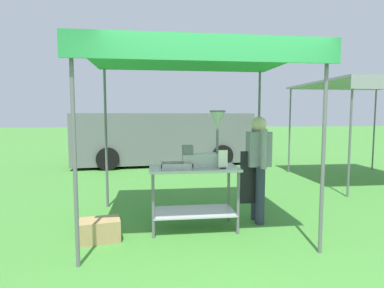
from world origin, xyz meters
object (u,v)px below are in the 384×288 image
at_px(donut_cart, 194,184).
at_px(donut_tray, 177,166).
at_px(menu_sign, 223,161).
at_px(stall_canopy, 193,61).
at_px(donut_fryer, 205,148).
at_px(supply_crate, 100,230).
at_px(vendor, 258,163).
at_px(neighbour_tent, 368,86).
at_px(van_grey, 163,138).

bearing_deg(donut_cart, donut_tray, -170.59).
relative_size(donut_tray, menu_sign, 1.70).
distance_m(stall_canopy, menu_sign, 1.45).
bearing_deg(donut_tray, menu_sign, -13.65).
height_order(donut_tray, donut_fryer, donut_fryer).
relative_size(stall_canopy, menu_sign, 11.68).
bearing_deg(supply_crate, donut_cart, 12.08).
bearing_deg(stall_canopy, donut_tray, -150.07).
xyz_separation_m(donut_cart, vendor, (1.01, 0.19, 0.25)).
xyz_separation_m(menu_sign, neighbour_tent, (4.22, 2.90, 1.33)).
relative_size(van_grey, neighbour_tent, 1.99).
xyz_separation_m(stall_canopy, neighbour_tent, (4.60, 2.61, -0.05)).
bearing_deg(donut_cart, van_grey, 92.21).
bearing_deg(stall_canopy, vendor, 5.46).
bearing_deg(menu_sign, stall_canopy, 142.75).
height_order(donut_cart, donut_fryer, donut_fryer).
bearing_deg(van_grey, neighbour_tent, -36.12).
relative_size(donut_tray, neighbour_tent, 0.15).
height_order(donut_tray, neighbour_tent, neighbour_tent).
xyz_separation_m(donut_tray, donut_fryer, (0.41, 0.09, 0.24)).
bearing_deg(vendor, van_grey, 101.67).
distance_m(donut_tray, van_grey, 6.28).
distance_m(menu_sign, neighbour_tent, 5.29).
distance_m(donut_cart, van_grey, 6.25).
bearing_deg(neighbour_tent, vendor, -144.95).
bearing_deg(neighbour_tent, donut_tray, -150.36).
xyz_separation_m(donut_cart, donut_fryer, (0.17, 0.05, 0.51)).
bearing_deg(donut_fryer, menu_sign, -49.28).
bearing_deg(neighbour_tent, stall_canopy, -150.37).
xyz_separation_m(stall_canopy, donut_tray, (-0.24, -0.14, -1.46)).
height_order(donut_cart, menu_sign, menu_sign).
bearing_deg(supply_crate, donut_fryer, 12.48).
height_order(menu_sign, vendor, vendor).
bearing_deg(donut_tray, donut_cart, 9.41).
relative_size(menu_sign, supply_crate, 0.45).
xyz_separation_m(stall_canopy, van_grey, (-0.24, 6.14, -1.51)).
bearing_deg(vendor, menu_sign, -148.65).
bearing_deg(vendor, neighbour_tent, 35.05).
bearing_deg(vendor, donut_tray, -169.37).
bearing_deg(van_grey, menu_sign, -84.50).
height_order(stall_canopy, donut_fryer, stall_canopy).
height_order(donut_tray, supply_crate, donut_tray).
relative_size(supply_crate, neighbour_tent, 0.19).
relative_size(donut_cart, vendor, 0.78).
distance_m(vendor, supply_crate, 2.44).
distance_m(donut_cart, donut_tray, 0.36).
relative_size(donut_fryer, van_grey, 0.13).
height_order(donut_cart, donut_tray, donut_tray).
relative_size(stall_canopy, donut_cart, 2.37).
xyz_separation_m(stall_canopy, menu_sign, (0.38, -0.29, -1.37)).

